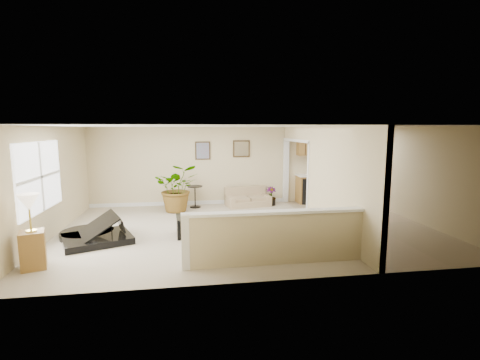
{
  "coord_description": "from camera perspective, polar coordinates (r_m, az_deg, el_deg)",
  "views": [
    {
      "loc": [
        -1.43,
        -8.18,
        2.43
      ],
      "look_at": [
        -0.13,
        0.4,
        1.16
      ],
      "focal_mm": 26.0,
      "sensor_mm": 36.0,
      "label": 1
    }
  ],
  "objects": [
    {
      "name": "floor",
      "position": [
        8.66,
        1.29,
        -7.97
      ],
      "size": [
        9.0,
        9.0,
        0.0
      ],
      "primitive_type": "plane",
      "color": "tan",
      "rests_on": "ground"
    },
    {
      "name": "back_wall",
      "position": [
        11.34,
        -1.29,
        2.37
      ],
      "size": [
        9.0,
        0.04,
        2.5
      ],
      "primitive_type": "cube",
      "color": "tan",
      "rests_on": "floor"
    },
    {
      "name": "front_wall",
      "position": [
        5.51,
        6.69,
        -4.11
      ],
      "size": [
        9.0,
        0.04,
        2.5
      ],
      "primitive_type": "cube",
      "color": "tan",
      "rests_on": "floor"
    },
    {
      "name": "left_wall",
      "position": [
        8.82,
        -28.86,
        -0.4
      ],
      "size": [
        0.04,
        6.0,
        2.5
      ],
      "primitive_type": "cube",
      "color": "tan",
      "rests_on": "floor"
    },
    {
      "name": "right_wall",
      "position": [
        10.18,
        27.15,
        0.76
      ],
      "size": [
        0.04,
        6.0,
        2.5
      ],
      "primitive_type": "cube",
      "color": "tan",
      "rests_on": "floor"
    },
    {
      "name": "ceiling",
      "position": [
        8.31,
        1.34,
        8.82
      ],
      "size": [
        9.0,
        6.0,
        0.04
      ],
      "primitive_type": "cube",
      "color": "silver",
      "rests_on": "back_wall"
    },
    {
      "name": "kitchen_vinyl",
      "position": [
        9.69,
        20.1,
        -6.68
      ],
      "size": [
        2.7,
        6.0,
        0.01
      ],
      "primitive_type": "cube",
      "color": "gray",
      "rests_on": "floor"
    },
    {
      "name": "interior_partition",
      "position": [
        9.12,
        12.25,
        0.51
      ],
      "size": [
        0.18,
        5.99,
        2.5
      ],
      "color": "tan",
      "rests_on": "floor"
    },
    {
      "name": "pony_half_wall",
      "position": [
        6.37,
        5.57,
        -9.18
      ],
      "size": [
        3.42,
        0.22,
        1.0
      ],
      "color": "tan",
      "rests_on": "floor"
    },
    {
      "name": "left_window",
      "position": [
        8.33,
        -30.03,
        0.45
      ],
      "size": [
        0.05,
        2.15,
        1.45
      ],
      "primitive_type": "cube",
      "color": "white",
      "rests_on": "left_wall"
    },
    {
      "name": "wall_art_left",
      "position": [
        11.19,
        -6.13,
        4.81
      ],
      "size": [
        0.48,
        0.04,
        0.58
      ],
      "color": "#392914",
      "rests_on": "back_wall"
    },
    {
      "name": "wall_mirror",
      "position": [
        11.31,
        0.23,
        5.15
      ],
      "size": [
        0.55,
        0.04,
        0.55
      ],
      "color": "#392914",
      "rests_on": "back_wall"
    },
    {
      "name": "kitchen_cabinets",
      "position": [
        11.96,
        14.24,
        0.59
      ],
      "size": [
        2.36,
        0.65,
        2.33
      ],
      "color": "olive",
      "rests_on": "floor"
    },
    {
      "name": "piano",
      "position": [
        8.28,
        -22.58,
        -5.54
      ],
      "size": [
        1.92,
        1.89,
        1.29
      ],
      "rotation": [
        0.0,
        0.0,
        0.38
      ],
      "color": "black",
      "rests_on": "floor"
    },
    {
      "name": "piano_bench",
      "position": [
        8.14,
        -9.15,
        -7.48
      ],
      "size": [
        0.39,
        0.7,
        0.45
      ],
      "primitive_type": "cube",
      "rotation": [
        0.0,
        0.0,
        0.07
      ],
      "color": "black",
      "rests_on": "floor"
    },
    {
      "name": "loveseat",
      "position": [
        11.13,
        1.26,
        -2.72
      ],
      "size": [
        1.47,
        0.97,
        0.78
      ],
      "rotation": [
        0.0,
        0.0,
        0.15
      ],
      "color": "tan",
      "rests_on": "floor"
    },
    {
      "name": "accent_table",
      "position": [
        10.93,
        -7.39,
        -2.24
      ],
      "size": [
        0.47,
        0.47,
        0.68
      ],
      "color": "black",
      "rests_on": "floor"
    },
    {
      "name": "palm_plant",
      "position": [
        10.45,
        -10.22,
        -1.33
      ],
      "size": [
        1.32,
        1.15,
        1.42
      ],
      "color": "black",
      "rests_on": "floor"
    },
    {
      "name": "small_plant",
      "position": [
        11.24,
        5.08,
        -2.86
      ],
      "size": [
        0.35,
        0.35,
        0.59
      ],
      "color": "black",
      "rests_on": "floor"
    },
    {
      "name": "lamp_stand",
      "position": [
        7.12,
        -30.99,
        -8.08
      ],
      "size": [
        0.5,
        0.5,
        1.33
      ],
      "color": "olive",
      "rests_on": "floor"
    }
  ]
}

